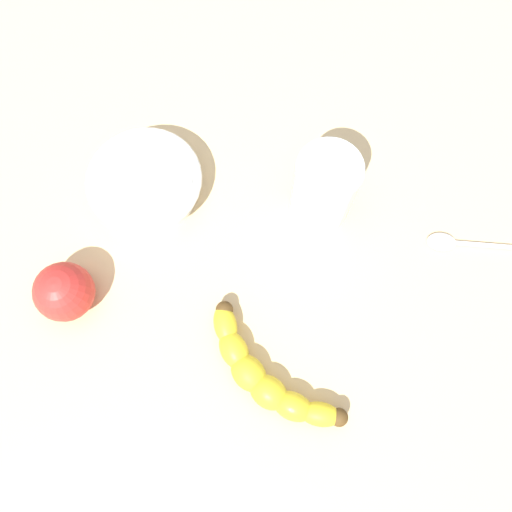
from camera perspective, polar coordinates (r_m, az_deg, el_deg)
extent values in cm
cube|color=#DDBB84|center=(66.59, -0.17, -2.92)|extent=(120.00, 120.00, 3.00)
ellipsoid|color=yellow|center=(62.25, -3.32, -7.39)|extent=(4.93, 5.34, 2.69)
ellipsoid|color=yellow|center=(61.77, -2.39, -10.06)|extent=(4.69, 5.50, 3.13)
ellipsoid|color=yellow|center=(61.45, -0.80, -12.46)|extent=(4.27, 5.16, 3.57)
ellipsoid|color=yellow|center=(61.33, 1.37, -14.43)|extent=(3.93, 4.92, 3.57)
ellipsoid|color=yellow|center=(61.39, 4.00, -15.81)|extent=(4.43, 5.40, 3.13)
ellipsoid|color=yellow|center=(61.65, 6.89, -16.52)|extent=(4.74, 5.37, 2.69)
sphere|color=#513819|center=(62.66, -3.71, -5.55)|extent=(2.09, 2.09, 2.09)
sphere|color=#513819|center=(61.92, 8.89, -16.75)|extent=(2.09, 2.09, 2.09)
cylinder|color=silver|center=(63.52, 7.10, 7.30)|extent=(7.45, 7.45, 11.39)
cylinder|color=gray|center=(63.83, 7.06, 7.17)|extent=(6.95, 6.95, 10.19)
cylinder|color=white|center=(68.33, -11.46, 7.65)|extent=(12.01, 12.01, 4.64)
torus|color=white|center=(66.80, -11.75, 8.26)|extent=(14.25, 14.25, 1.20)
sphere|color=red|center=(65.07, -19.92, -3.63)|extent=(6.97, 6.97, 6.97)
ellipsoid|color=silver|center=(70.08, 19.31, 1.46)|extent=(4.06, 4.32, 0.80)
cube|color=silver|center=(71.81, 23.21, 1.09)|extent=(5.40, 7.17, 0.25)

